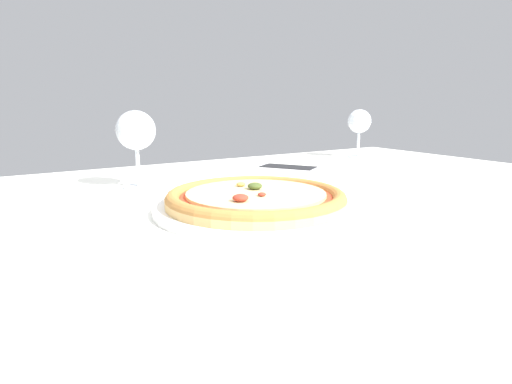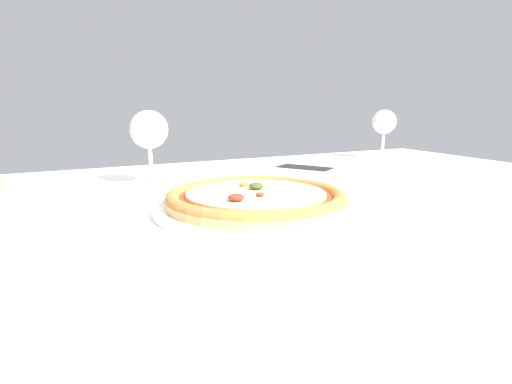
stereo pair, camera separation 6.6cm
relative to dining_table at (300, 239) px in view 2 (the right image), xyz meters
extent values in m
cube|color=brown|center=(0.00, 0.00, 0.05)|extent=(1.39, 0.92, 0.04)
cube|color=silver|center=(0.00, 0.00, 0.07)|extent=(1.49, 1.02, 0.01)
cylinder|color=brown|center=(0.63, 0.40, -0.31)|extent=(0.06, 0.06, 0.70)
cylinder|color=white|center=(-0.12, -0.05, 0.08)|extent=(0.32, 0.32, 0.01)
cylinder|color=#E0B26B|center=(-0.12, -0.05, 0.09)|extent=(0.28, 0.28, 0.01)
torus|color=#B27538|center=(-0.12, -0.05, 0.10)|extent=(0.28, 0.28, 0.02)
cylinder|color=#BC381E|center=(-0.12, -0.05, 0.10)|extent=(0.23, 0.23, 0.00)
cylinder|color=beige|center=(-0.12, -0.05, 0.11)|extent=(0.22, 0.22, 0.00)
ellipsoid|color=#A83323|center=(-0.17, -0.09, 0.11)|extent=(0.02, 0.02, 0.01)
ellipsoid|color=#425123|center=(-0.11, -0.03, 0.11)|extent=(0.02, 0.02, 0.01)
ellipsoid|color=#A83323|center=(-0.12, -0.08, 0.11)|extent=(0.01, 0.01, 0.01)
ellipsoid|color=#BC9342|center=(-0.11, 0.00, 0.11)|extent=(0.01, 0.01, 0.01)
cylinder|color=silver|center=(-0.21, 0.22, 0.08)|extent=(0.06, 0.06, 0.00)
cylinder|color=silver|center=(-0.21, 0.22, 0.12)|extent=(0.01, 0.01, 0.08)
sphere|color=silver|center=(-0.21, 0.22, 0.19)|extent=(0.08, 0.08, 0.08)
cylinder|color=silver|center=(0.48, 0.33, 0.08)|extent=(0.06, 0.06, 0.00)
cylinder|color=silver|center=(0.48, 0.33, 0.12)|extent=(0.01, 0.01, 0.07)
sphere|color=silver|center=(0.48, 0.33, 0.19)|extent=(0.07, 0.07, 0.07)
cube|color=white|center=(0.15, 0.23, 0.08)|extent=(0.14, 0.16, 0.01)
cube|color=black|center=(0.15, 0.23, 0.09)|extent=(0.12, 0.14, 0.00)
camera|label=1|loc=(-0.46, -0.60, 0.25)|focal=30.00mm
camera|label=2|loc=(-0.40, -0.63, 0.25)|focal=30.00mm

